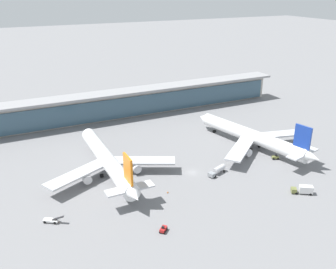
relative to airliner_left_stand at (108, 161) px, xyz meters
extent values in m
plane|color=slate|center=(29.87, -13.41, -5.61)|extent=(1200.00, 1200.00, 0.00)
cylinder|color=white|center=(0.00, 1.37, 0.02)|extent=(6.10, 56.33, 5.94)
cone|color=white|center=(0.09, 31.90, 0.02)|extent=(5.83, 5.36, 5.82)
cone|color=white|center=(-0.08, -28.87, 0.62)|extent=(5.36, 6.55, 5.34)
cube|color=black|center=(0.08, 28.50, 1.06)|extent=(4.46, 2.47, 0.72)
cube|color=#B7BABF|center=(-12.81, -3.77, -1.02)|extent=(25.89, 17.05, 0.72)
cube|color=#B7BABF|center=(12.79, -3.84, -1.02)|extent=(25.86, 17.17, 0.72)
cylinder|color=silver|center=(-9.74, -4.37, -3.07)|extent=(3.29, 4.31, 3.28)
cylinder|color=silver|center=(9.71, -4.43, -3.07)|extent=(3.29, 4.31, 3.28)
cube|color=orange|center=(-0.07, -23.72, 7.60)|extent=(0.74, 7.17, 9.22)
cube|color=#B7BABF|center=(-0.07, -24.74, 0.91)|extent=(16.40, 4.55, 0.51)
cylinder|color=black|center=(-3.28, -1.70, -4.89)|extent=(1.23, 1.44, 1.43)
cylinder|color=black|center=(3.27, -1.71, -4.89)|extent=(1.23, 1.44, 1.43)
cylinder|color=black|center=(0.07, 23.89, -4.89)|extent=(1.23, 1.44, 1.43)
cylinder|color=white|center=(65.63, -3.56, 0.02)|extent=(18.40, 56.22, 5.94)
cone|color=white|center=(58.79, 26.20, 0.02)|extent=(6.87, 6.51, 5.82)
cone|color=white|center=(72.40, -33.03, 0.62)|extent=(6.67, 7.56, 5.34)
cube|color=black|center=(59.55, 22.88, 1.06)|extent=(4.89, 3.39, 0.72)
cube|color=#B7BABF|center=(54.31, -11.46, -1.02)|extent=(24.03, 21.18, 0.72)
cube|color=#B7BABF|center=(79.26, -5.73, -1.02)|extent=(26.42, 12.17, 0.72)
cylinder|color=silver|center=(57.44, -11.36, -3.07)|extent=(4.16, 4.92, 3.28)
cylinder|color=silver|center=(76.40, -7.01, -3.07)|extent=(4.16, 4.92, 3.28)
cube|color=#193899|center=(71.25, -28.01, 7.60)|extent=(2.30, 7.15, 9.22)
cube|color=#B7BABF|center=(71.48, -29.01, 0.91)|extent=(16.98, 8.06, 0.51)
cylinder|color=black|center=(63.12, -7.29, -4.89)|extent=(1.52, 1.67, 1.43)
cylinder|color=black|center=(69.51, -5.82, -4.89)|extent=(1.52, 1.67, 1.43)
cylinder|color=black|center=(60.59, 18.39, -4.89)|extent=(1.52, 1.67, 1.43)
cube|color=olive|center=(67.53, -18.49, -4.71)|extent=(3.17, 2.50, 0.90)
cube|color=black|center=(67.81, -18.61, -3.91)|extent=(0.92, 0.92, 0.70)
cylinder|color=black|center=(66.35, -18.74, -5.16)|extent=(0.94, 0.62, 0.90)
cylinder|color=black|center=(66.92, -17.44, -5.16)|extent=(0.94, 0.62, 0.90)
cylinder|color=black|center=(68.15, -19.53, -5.16)|extent=(0.94, 0.62, 0.90)
cylinder|color=black|center=(68.72, -18.23, -5.16)|extent=(0.94, 0.62, 0.90)
cube|color=gray|center=(34.73, -20.14, -4.41)|extent=(2.72, 2.95, 1.50)
cylinder|color=silver|center=(39.22, -18.45, -3.71)|extent=(5.98, 3.94, 2.10)
cylinder|color=black|center=(36.01, -20.84, -5.16)|extent=(0.94, 0.58, 0.90)
cylinder|color=black|center=(35.23, -18.77, -5.16)|extent=(0.94, 0.58, 0.90)
cylinder|color=black|center=(41.34, -18.83, -5.16)|extent=(0.94, 0.58, 0.90)
cylinder|color=black|center=(40.56, -16.76, -5.16)|extent=(0.94, 0.58, 0.90)
cube|color=silver|center=(-25.71, -22.88, -4.86)|extent=(4.98, 4.20, 0.60)
cube|color=black|center=(-23.71, -24.25, -3.77)|extent=(3.77, 2.98, 1.72)
cylinder|color=black|center=(-23.85, -23.14, -5.16)|extent=(0.90, 0.74, 0.90)
cylinder|color=black|center=(-24.79, -24.51, -5.16)|extent=(0.90, 0.74, 0.90)
cylinder|color=black|center=(-26.63, -21.24, -5.16)|extent=(0.90, 0.74, 0.90)
cylinder|color=black|center=(-27.56, -22.61, -5.16)|extent=(0.90, 0.74, 0.90)
cube|color=olive|center=(54.85, -42.58, -4.41)|extent=(2.77, 2.91, 1.50)
cube|color=black|center=(54.18, -42.14, -4.11)|extent=(1.24, 1.80, 0.70)
cube|color=silver|center=(58.27, -44.83, -3.76)|extent=(5.11, 4.45, 2.50)
cylinder|color=black|center=(54.93, -43.90, -5.16)|extent=(0.91, 0.73, 0.90)
cylinder|color=black|center=(56.10, -42.14, -5.16)|extent=(0.91, 0.73, 0.90)
cylinder|color=black|center=(58.94, -46.54, -5.16)|extent=(0.91, 0.73, 0.90)
cylinder|color=black|center=(60.11, -44.77, -5.16)|extent=(0.91, 0.73, 0.90)
cube|color=#B21E1E|center=(3.85, -42.26, -4.71)|extent=(3.06, 3.02, 0.90)
cube|color=black|center=(3.64, -42.47, -3.91)|extent=(0.99, 0.99, 0.70)
cylinder|color=black|center=(4.07, -41.07, -5.16)|extent=(0.84, 0.83, 0.90)
cylinder|color=black|center=(5.05, -42.10, -5.16)|extent=(0.84, 0.83, 0.90)
cylinder|color=black|center=(2.65, -42.43, -5.16)|extent=(0.84, 0.83, 0.90)
cylinder|color=black|center=(3.64, -43.46, -5.16)|extent=(0.84, 0.83, 0.90)
cube|color=#B2ADA3|center=(29.87, 61.93, 1.39)|extent=(185.23, 8.00, 14.00)
cube|color=#3D5B70|center=(29.87, 57.63, 0.69)|extent=(181.53, 0.50, 11.20)
cube|color=gray|center=(29.87, 59.93, 8.99)|extent=(188.94, 12.80, 1.20)
cone|color=orange|center=(14.63, -23.09, -5.26)|extent=(0.44, 0.44, 0.70)
cube|color=black|center=(14.63, -23.09, -5.59)|extent=(0.62, 0.62, 0.04)
camera|label=1|loc=(-34.27, -124.19, 62.98)|focal=39.06mm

